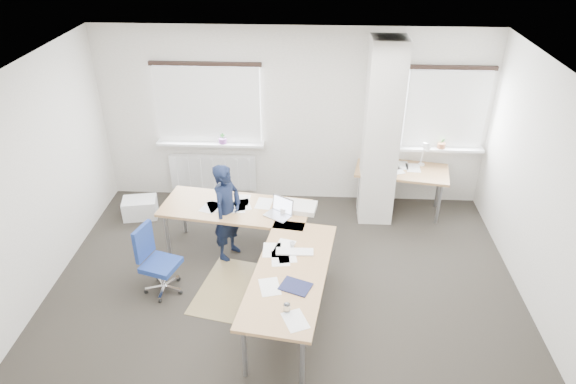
# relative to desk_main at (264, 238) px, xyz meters

# --- Properties ---
(ground) EXTENTS (6.00, 6.00, 0.00)m
(ground) POSITION_rel_desk_main_xyz_m (0.26, -0.27, -0.69)
(ground) COLOR black
(ground) RESTS_ON ground
(room_shell) EXTENTS (6.04, 5.04, 2.82)m
(room_shell) POSITION_rel_desk_main_xyz_m (0.44, 0.19, 1.05)
(room_shell) COLOR beige
(room_shell) RESTS_ON ground
(floor_mat) EXTENTS (1.59, 1.43, 0.01)m
(floor_mat) POSITION_rel_desk_main_xyz_m (-0.13, -0.23, -0.69)
(floor_mat) COLOR olive
(floor_mat) RESTS_ON ground
(white_crate) EXTENTS (0.57, 0.45, 0.31)m
(white_crate) POSITION_rel_desk_main_xyz_m (-2.10, 1.48, -0.54)
(white_crate) COLOR white
(white_crate) RESTS_ON ground
(desk_main) EXTENTS (2.40, 2.92, 0.96)m
(desk_main) POSITION_rel_desk_main_xyz_m (0.00, 0.00, 0.00)
(desk_main) COLOR olive
(desk_main) RESTS_ON ground
(desk_side) EXTENTS (1.50, 0.93, 1.22)m
(desk_side) POSITION_rel_desk_main_xyz_m (1.96, 1.88, -0.01)
(desk_side) COLOR olive
(desk_side) RESTS_ON ground
(task_chair) EXTENTS (0.53, 0.51, 0.93)m
(task_chair) POSITION_rel_desk_main_xyz_m (-1.31, -0.23, -0.43)
(task_chair) COLOR navy
(task_chair) RESTS_ON ground
(person) EXTENTS (0.52, 0.60, 1.40)m
(person) POSITION_rel_desk_main_xyz_m (-0.55, 0.56, 0.01)
(person) COLOR black
(person) RESTS_ON ground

